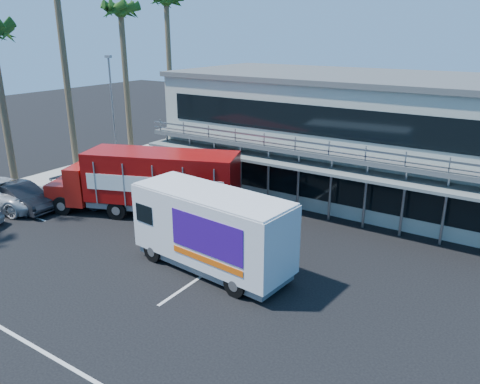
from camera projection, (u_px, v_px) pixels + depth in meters
The scene contains 12 objects.
ground at pixel (155, 270), 20.09m from camera, with size 120.00×120.00×0.00m, color black.
building at pixel (353, 134), 29.15m from camera, with size 22.40×12.00×7.30m.
curb_strip at pixel (55, 177), 32.59m from camera, with size 3.00×32.00×0.16m, color #A5A399.
palm_e at pixel (121, 19), 34.55m from camera, with size 2.80×2.80×12.25m.
palm_f at pixel (166, 9), 38.81m from camera, with size 2.80×2.80×13.25m.
light_pole_far at pixel (112, 105), 34.69m from camera, with size 0.50×0.25×8.09m.
red_truck at pixel (150, 180), 25.62m from camera, with size 10.82×6.15×3.59m.
white_van at pixel (212, 230), 19.59m from camera, with size 7.35×3.11×3.49m.
parked_car_b at pixel (21, 197), 26.70m from camera, with size 1.60×4.59×1.51m, color black.
parked_car_c at pixel (3, 194), 26.94m from camera, with size 2.76×5.99×1.66m, color silver.
parked_car_d at pixel (83, 191), 27.97m from camera, with size 1.83×4.51×1.31m, color #282E36.
parked_car_e at pixel (125, 162), 34.02m from camera, with size 1.70×4.23×1.44m, color slate.
Camera 1 is at (12.87, -12.97, 9.73)m, focal length 35.00 mm.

